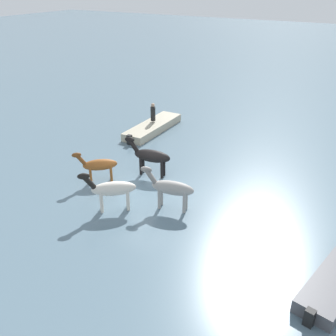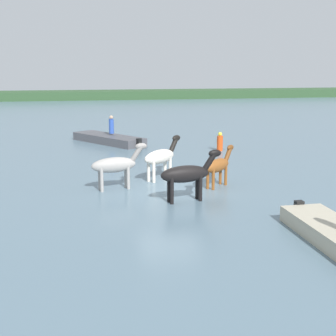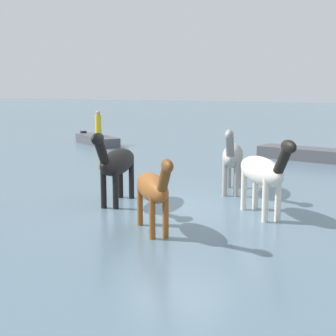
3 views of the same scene
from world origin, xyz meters
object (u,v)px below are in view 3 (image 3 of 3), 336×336
horse_dun_straggler (232,156)px  boat_skiff_near (314,156)px  horse_rear_stallion (116,163)px  person_watcher_seated (98,123)px  boat_dinghy_port (97,142)px  horse_pinto_flank (153,189)px  horse_lead (263,172)px

horse_dun_straggler → boat_skiff_near: (-7.17, 1.18, -0.88)m
horse_rear_stallion → person_watcher_seated: 12.83m
horse_dun_straggler → boat_dinghy_port: bearing=-141.5°
horse_pinto_flank → boat_dinghy_port: horse_pinto_flank is taller
horse_rear_stallion → boat_skiff_near: size_ratio=0.53×
horse_lead → boat_dinghy_port: 15.05m
horse_lead → boat_skiff_near: (-9.30, -0.21, -0.88)m
horse_rear_stallion → boat_dinghy_port: size_ratio=0.72×
horse_lead → horse_dun_straggler: bearing=172.9°
horse_lead → person_watcher_seated: bearing=-172.7°
boat_dinghy_port → boat_skiff_near: (0.76, 10.95, 0.01)m
horse_lead → person_watcher_seated: (-10.09, -11.06, 0.05)m
horse_pinto_flank → person_watcher_seated: size_ratio=1.53×
boat_dinghy_port → horse_dun_straggler: bearing=-5.3°
horse_rear_stallion → boat_skiff_near: horse_rear_stallion is taller
horse_dun_straggler → person_watcher_seated: size_ratio=2.06×
horse_lead → boat_skiff_near: 9.35m
horse_rear_stallion → horse_pinto_flank: 2.65m
horse_pinto_flank → person_watcher_seated: bearing=175.2°
horse_rear_stallion → boat_skiff_near: bearing=150.5°
boat_dinghy_port → person_watcher_seated: (-0.03, 0.10, 0.95)m
horse_dun_straggler → horse_rear_stallion: (2.53, -2.26, 0.02)m
boat_dinghy_port → horse_lead: bearing=-8.3°
horse_rear_stallion → person_watcher_seated: (-10.48, -7.40, 0.04)m
horse_dun_straggler → horse_pinto_flank: size_ratio=1.34×
horse_rear_stallion → horse_pinto_flank: bearing=37.5°
horse_lead → boat_skiff_near: size_ratio=0.45×
horse_pinto_flank → person_watcher_seated: person_watcher_seated is taller
horse_dun_straggler → boat_dinghy_port: horse_dun_straggler is taller
horse_pinto_flank → boat_dinghy_port: bearing=175.6°
person_watcher_seated → boat_dinghy_port: bearing=-73.3°
horse_dun_straggler → boat_dinghy_port: 12.61m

